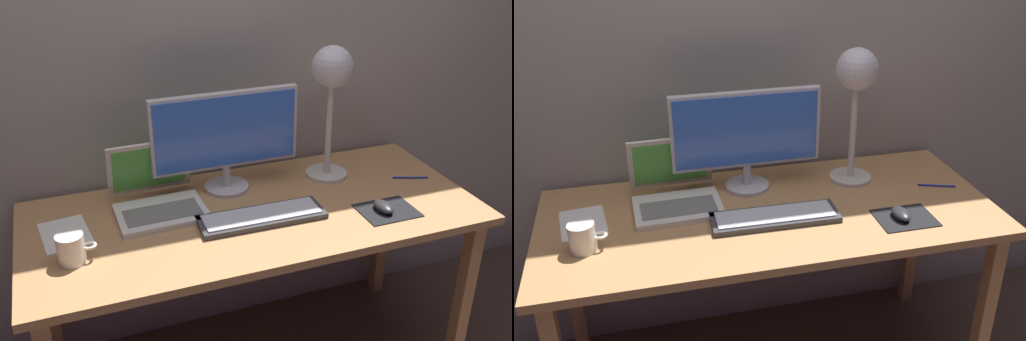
# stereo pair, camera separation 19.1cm
# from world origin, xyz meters

# --- Properties ---
(back_wall) EXTENTS (4.80, 0.06, 2.60)m
(back_wall) POSITION_xyz_m (0.00, 0.40, 1.30)
(back_wall) COLOR #9E998E
(back_wall) RESTS_ON ground
(desk) EXTENTS (1.60, 0.70, 0.74)m
(desk) POSITION_xyz_m (0.00, 0.00, 0.66)
(desk) COLOR tan
(desk) RESTS_ON ground
(monitor) EXTENTS (0.55, 0.17, 0.38)m
(monitor) POSITION_xyz_m (-0.04, 0.19, 0.96)
(monitor) COLOR silver
(monitor) RESTS_ON desk
(keyboard_main) EXTENTS (0.44, 0.15, 0.03)m
(keyboard_main) POSITION_xyz_m (-0.00, -0.07, 0.75)
(keyboard_main) COLOR #38383A
(keyboard_main) RESTS_ON desk
(laptop) EXTENTS (0.31, 0.30, 0.23)m
(laptop) POSITION_xyz_m (-0.32, 0.14, 0.80)
(laptop) COLOR silver
(laptop) RESTS_ON desk
(desk_lamp) EXTENTS (0.16, 0.16, 0.52)m
(desk_lamp) POSITION_xyz_m (0.37, 0.16, 1.13)
(desk_lamp) COLOR beige
(desk_lamp) RESTS_ON desk
(mousepad) EXTENTS (0.20, 0.16, 0.00)m
(mousepad) POSITION_xyz_m (0.44, -0.17, 0.74)
(mousepad) COLOR black
(mousepad) RESTS_ON desk
(mouse) EXTENTS (0.06, 0.10, 0.03)m
(mouse) POSITION_xyz_m (0.42, -0.17, 0.76)
(mouse) COLOR #28282B
(mouse) RESTS_ON mousepad
(coffee_mug) EXTENTS (0.12, 0.08, 0.09)m
(coffee_mug) POSITION_xyz_m (-0.63, -0.11, 0.79)
(coffee_mug) COLOR white
(coffee_mug) RESTS_ON desk
(paper_sheet_near_mouse) EXTENTS (0.17, 0.23, 0.00)m
(paper_sheet_near_mouse) POSITION_xyz_m (-0.64, 0.07, 0.74)
(paper_sheet_near_mouse) COLOR white
(paper_sheet_near_mouse) RESTS_ON desk
(pen) EXTENTS (0.13, 0.06, 0.01)m
(pen) POSITION_xyz_m (0.66, 0.02, 0.74)
(pen) COLOR #2633A5
(pen) RESTS_ON desk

